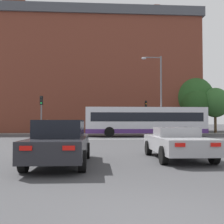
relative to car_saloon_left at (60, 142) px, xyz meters
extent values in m
cube|color=silver|center=(2.23, 14.47, -0.76)|extent=(8.36, 0.30, 0.01)
cube|color=gray|center=(2.23, 26.54, -0.76)|extent=(69.29, 2.50, 0.01)
cube|color=brown|center=(-1.41, 36.84, 7.67)|extent=(36.63, 14.74, 16.88)
cube|color=#4C4F56|center=(-1.41, 36.84, 16.80)|extent=(37.36, 15.33, 1.38)
cube|color=brown|center=(-14.04, 36.40, 18.51)|extent=(0.90, 0.90, 2.03)
cube|color=brown|center=(-1.45, 35.26, 18.51)|extent=(0.90, 0.90, 2.03)
cube|color=brown|center=(11.27, 34.17, 18.51)|extent=(0.90, 0.90, 2.03)
cylinder|color=brown|center=(-11.99, 36.84, 19.17)|extent=(3.77, 3.77, 3.36)
cube|color=#232328|center=(0.00, 0.01, -0.14)|extent=(1.85, 4.89, 0.62)
cube|color=black|center=(0.00, -0.04, 0.46)|extent=(1.55, 2.21, 0.58)
cylinder|color=black|center=(-0.82, 1.54, -0.45)|extent=(0.23, 0.64, 0.64)
cylinder|color=black|center=(0.87, 1.50, -0.45)|extent=(0.23, 0.64, 0.64)
cylinder|color=black|center=(-0.87, -1.48, -0.45)|extent=(0.23, 0.64, 0.64)
cylinder|color=black|center=(0.82, -1.51, -0.45)|extent=(0.23, 0.64, 0.64)
cube|color=red|center=(-0.59, -2.42, 0.02)|extent=(0.32, 0.06, 0.12)
cube|color=red|center=(0.50, -2.45, 0.02)|extent=(0.32, 0.06, 0.12)
cube|color=#9E9EA3|center=(4.43, 1.15, -0.17)|extent=(1.88, 4.55, 0.56)
cube|color=#9E9EA3|center=(4.43, 1.27, 0.30)|extent=(1.59, 1.37, 0.37)
cylinder|color=black|center=(3.56, 2.57, -0.45)|extent=(0.23, 0.64, 0.64)
cylinder|color=black|center=(5.32, 2.55, -0.45)|extent=(0.23, 0.64, 0.64)
cylinder|color=black|center=(3.53, -0.24, -0.45)|extent=(0.23, 0.64, 0.64)
cylinder|color=black|center=(5.29, -0.26, -0.45)|extent=(0.23, 0.64, 0.64)
cube|color=red|center=(3.83, -1.13, -0.03)|extent=(0.32, 0.05, 0.12)
cube|color=red|center=(4.97, -1.14, -0.03)|extent=(0.32, 0.05, 0.12)
cube|color=silver|center=(6.55, 19.11, 0.90)|extent=(12.36, 2.54, 2.64)
cube|color=#4C2870|center=(6.55, 19.11, -0.20)|extent=(12.38, 2.56, 0.44)
cube|color=black|center=(6.55, 19.11, 1.22)|extent=(11.37, 2.57, 0.90)
cylinder|color=black|center=(10.38, 20.33, -0.27)|extent=(1.00, 0.28, 1.00)
cylinder|color=black|center=(10.38, 17.89, -0.27)|extent=(1.00, 0.28, 1.00)
cylinder|color=black|center=(2.72, 20.33, -0.27)|extent=(1.00, 0.28, 1.00)
cylinder|color=black|center=(2.72, 17.89, -0.27)|extent=(1.00, 0.28, 1.00)
cylinder|color=slate|center=(-3.50, 15.61, 0.74)|extent=(0.12, 0.12, 3.01)
cube|color=black|center=(-3.50, 15.61, 2.65)|extent=(0.26, 0.20, 0.80)
sphere|color=black|center=(-3.50, 15.48, 2.90)|extent=(0.17, 0.17, 0.17)
sphere|color=black|center=(-3.50, 15.48, 2.65)|extent=(0.17, 0.17, 0.17)
sphere|color=#1ED14C|center=(-3.50, 15.48, 2.39)|extent=(0.17, 0.17, 0.17)
cylinder|color=slate|center=(7.84, 25.64, 0.94)|extent=(0.12, 0.12, 3.41)
cube|color=black|center=(7.84, 25.64, 3.05)|extent=(0.26, 0.20, 0.80)
sphere|color=black|center=(7.84, 25.51, 3.30)|extent=(0.17, 0.17, 0.17)
sphere|color=orange|center=(7.84, 25.51, 3.05)|extent=(0.17, 0.17, 0.17)
sphere|color=black|center=(7.84, 25.51, 2.79)|extent=(0.17, 0.17, 0.17)
cylinder|color=slate|center=(8.05, 18.43, 3.36)|extent=(0.16, 0.16, 8.25)
cylinder|color=slate|center=(7.17, 18.43, 7.34)|extent=(1.77, 0.10, 0.10)
ellipsoid|color=#B2B2B7|center=(6.28, 18.43, 7.24)|extent=(0.50, 0.36, 0.22)
cylinder|color=brown|center=(-4.74, 26.13, -0.34)|extent=(0.13, 0.13, 0.86)
cylinder|color=brown|center=(-4.58, 26.06, -0.34)|extent=(0.13, 0.13, 0.86)
cube|color=olive|center=(-4.66, 26.09, 0.43)|extent=(0.46, 0.38, 0.68)
sphere|color=tan|center=(-4.66, 26.09, 0.90)|extent=(0.26, 0.26, 0.26)
cylinder|color=brown|center=(6.18, 26.26, -0.38)|extent=(0.13, 0.13, 0.78)
cylinder|color=brown|center=(6.33, 26.18, -0.38)|extent=(0.13, 0.13, 0.78)
cube|color=#B21E23|center=(6.26, 26.22, 0.31)|extent=(0.46, 0.37, 0.61)
sphere|color=tan|center=(6.26, 26.22, 0.74)|extent=(0.23, 0.23, 0.23)
cylinder|color=black|center=(-6.46, 26.98, -0.39)|extent=(0.13, 0.13, 0.76)
cylinder|color=black|center=(-6.40, 26.82, -0.39)|extent=(0.13, 0.13, 0.76)
cube|color=tan|center=(-6.43, 26.90, 0.30)|extent=(0.33, 0.45, 0.60)
sphere|color=tan|center=(-6.43, 26.90, 0.71)|extent=(0.23, 0.23, 0.23)
cylinder|color=#4C3823|center=(15.92, 30.91, 0.44)|extent=(0.36, 0.36, 2.41)
ellipsoid|color=#285623|center=(15.92, 30.91, 4.24)|extent=(6.12, 6.12, 6.42)
cylinder|color=#4C3823|center=(18.25, 28.56, 0.51)|extent=(0.36, 0.36, 2.55)
ellipsoid|color=#33662D|center=(18.25, 28.56, 3.47)|extent=(3.96, 3.96, 4.16)
cylinder|color=#4C3823|center=(15.61, 29.08, 0.33)|extent=(0.36, 0.36, 2.20)
ellipsoid|color=#234C1E|center=(15.61, 29.08, 3.22)|extent=(4.20, 4.20, 4.41)
camera|label=1|loc=(1.12, -9.74, 0.68)|focal=45.00mm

